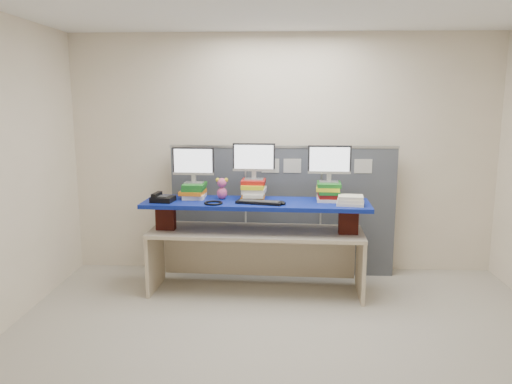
{
  "coord_description": "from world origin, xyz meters",
  "views": [
    {
      "loc": [
        -0.08,
        -3.88,
        2.04
      ],
      "look_at": [
        -0.29,
        1.21,
        1.09
      ],
      "focal_mm": 35.0,
      "sensor_mm": 36.0,
      "label": 1
    }
  ],
  "objects_px": {
    "monitor_center": "(254,159)",
    "monitor_right": "(329,162)",
    "desk_phone": "(162,198)",
    "desk": "(256,243)",
    "blue_board": "(256,203)",
    "monitor_left": "(193,163)",
    "keyboard": "(259,202)"
  },
  "relations": [
    {
      "from": "desk_phone",
      "to": "blue_board",
      "type": "bearing_deg",
      "value": 11.46
    },
    {
      "from": "desk",
      "to": "monitor_right",
      "type": "distance_m",
      "value": 1.15
    },
    {
      "from": "desk",
      "to": "desk_phone",
      "type": "xyz_separation_m",
      "value": [
        -0.98,
        -0.05,
        0.48
      ]
    },
    {
      "from": "keyboard",
      "to": "monitor_left",
      "type": "bearing_deg",
      "value": 173.48
    },
    {
      "from": "monitor_right",
      "to": "desk_phone",
      "type": "relative_size",
      "value": 1.8
    },
    {
      "from": "desk",
      "to": "monitor_left",
      "type": "relative_size",
      "value": 5.09
    },
    {
      "from": "monitor_right",
      "to": "desk_phone",
      "type": "distance_m",
      "value": 1.78
    },
    {
      "from": "monitor_center",
      "to": "monitor_right",
      "type": "bearing_deg",
      "value": -0.0
    },
    {
      "from": "desk",
      "to": "blue_board",
      "type": "xyz_separation_m",
      "value": [
        -0.0,
        0.0,
        0.43
      ]
    },
    {
      "from": "desk",
      "to": "monitor_center",
      "type": "xyz_separation_m",
      "value": [
        -0.03,
        0.12,
        0.88
      ]
    },
    {
      "from": "blue_board",
      "to": "monitor_right",
      "type": "relative_size",
      "value": 5.27
    },
    {
      "from": "desk_phone",
      "to": "monitor_left",
      "type": "bearing_deg",
      "value": 42.64
    },
    {
      "from": "blue_board",
      "to": "monitor_left",
      "type": "height_order",
      "value": "monitor_left"
    },
    {
      "from": "blue_board",
      "to": "desk",
      "type": "bearing_deg",
      "value": -50.3
    },
    {
      "from": "blue_board",
      "to": "keyboard",
      "type": "distance_m",
      "value": 0.12
    },
    {
      "from": "keyboard",
      "to": "desk_phone",
      "type": "xyz_separation_m",
      "value": [
        -1.02,
        0.05,
        0.02
      ]
    },
    {
      "from": "blue_board",
      "to": "desk_phone",
      "type": "distance_m",
      "value": 0.98
    },
    {
      "from": "monitor_right",
      "to": "desk_phone",
      "type": "bearing_deg",
      "value": -172.7
    },
    {
      "from": "desk",
      "to": "keyboard",
      "type": "xyz_separation_m",
      "value": [
        0.04,
        -0.11,
        0.46
      ]
    },
    {
      "from": "monitor_right",
      "to": "keyboard",
      "type": "relative_size",
      "value": 0.9
    },
    {
      "from": "monitor_right",
      "to": "desk",
      "type": "bearing_deg",
      "value": -171.11
    },
    {
      "from": "keyboard",
      "to": "desk_phone",
      "type": "distance_m",
      "value": 1.02
    },
    {
      "from": "desk_phone",
      "to": "desk",
      "type": "bearing_deg",
      "value": 11.46
    },
    {
      "from": "blue_board",
      "to": "monitor_right",
      "type": "distance_m",
      "value": 0.88
    },
    {
      "from": "monitor_right",
      "to": "monitor_left",
      "type": "bearing_deg",
      "value": 180.0
    },
    {
      "from": "monitor_center",
      "to": "desk_phone",
      "type": "xyz_separation_m",
      "value": [
        -0.95,
        -0.17,
        -0.39
      ]
    },
    {
      "from": "monitor_center",
      "to": "blue_board",
      "type": "bearing_deg",
      "value": -74.51
    },
    {
      "from": "monitor_left",
      "to": "keyboard",
      "type": "height_order",
      "value": "monitor_left"
    },
    {
      "from": "blue_board",
      "to": "desk_phone",
      "type": "xyz_separation_m",
      "value": [
        -0.98,
        -0.05,
        0.06
      ]
    },
    {
      "from": "desk_phone",
      "to": "monitor_right",
      "type": "bearing_deg",
      "value": 12.7
    },
    {
      "from": "monitor_center",
      "to": "desk",
      "type": "bearing_deg",
      "value": -74.51
    },
    {
      "from": "monitor_left",
      "to": "desk_phone",
      "type": "bearing_deg",
      "value": -142.77
    }
  ]
}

